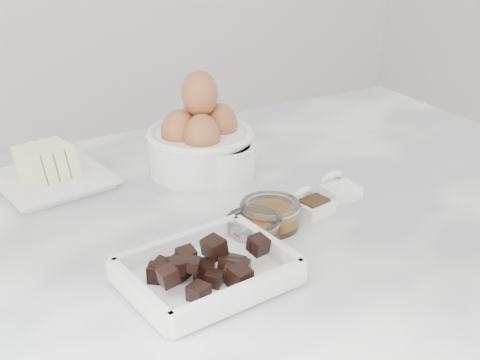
% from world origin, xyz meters
% --- Properties ---
extents(marble_slab, '(1.20, 0.80, 0.04)m').
position_xyz_m(marble_slab, '(0.00, 0.00, 0.92)').
color(marble_slab, white).
rests_on(marble_slab, cabinet).
extents(chocolate_dish, '(0.21, 0.17, 0.05)m').
position_xyz_m(chocolate_dish, '(-0.12, -0.13, 0.96)').
color(chocolate_dish, white).
rests_on(chocolate_dish, marble_slab).
extents(butter_plate, '(0.19, 0.19, 0.07)m').
position_xyz_m(butter_plate, '(-0.21, 0.24, 0.96)').
color(butter_plate, white).
rests_on(butter_plate, marble_slab).
extents(sugar_ramekin, '(0.10, 0.10, 0.06)m').
position_xyz_m(sugar_ramekin, '(0.05, 0.12, 0.97)').
color(sugar_ramekin, white).
rests_on(sugar_ramekin, marble_slab).
extents(egg_bowl, '(0.18, 0.18, 0.17)m').
position_xyz_m(egg_bowl, '(0.02, 0.17, 0.99)').
color(egg_bowl, white).
rests_on(egg_bowl, marble_slab).
extents(honey_bowl, '(0.09, 0.09, 0.04)m').
position_xyz_m(honey_bowl, '(0.02, -0.05, 0.96)').
color(honey_bowl, white).
rests_on(honey_bowl, marble_slab).
extents(zest_bowl, '(0.08, 0.08, 0.03)m').
position_xyz_m(zest_bowl, '(-0.01, -0.07, 0.96)').
color(zest_bowl, white).
rests_on(zest_bowl, marble_slab).
extents(vanilla_spoon, '(0.06, 0.07, 0.04)m').
position_xyz_m(vanilla_spoon, '(0.10, -0.04, 0.95)').
color(vanilla_spoon, white).
rests_on(vanilla_spoon, marble_slab).
extents(salt_spoon, '(0.05, 0.06, 0.04)m').
position_xyz_m(salt_spoon, '(0.17, -0.02, 0.95)').
color(salt_spoon, white).
rests_on(salt_spoon, marble_slab).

